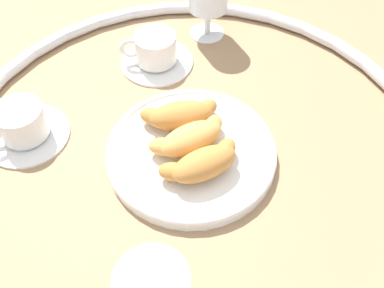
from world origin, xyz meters
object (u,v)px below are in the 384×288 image
at_px(croissant_large, 203,163).
at_px(coffee_cup_far, 22,125).
at_px(croissant_small, 191,138).
at_px(pastry_plate, 192,152).
at_px(croissant_extra, 181,115).
at_px(coffee_cup_near, 155,52).

bearing_deg(croissant_large, coffee_cup_far, 166.25).
height_order(croissant_large, coffee_cup_far, croissant_large).
bearing_deg(coffee_cup_far, croissant_large, -13.75).
bearing_deg(croissant_small, pastry_plate, -58.32).
relative_size(pastry_plate, coffee_cup_far, 1.93).
xyz_separation_m(pastry_plate, croissant_large, (0.02, -0.04, 0.03)).
bearing_deg(croissant_large, pastry_plate, 112.67).
distance_m(pastry_plate, croissant_large, 0.06).
xyz_separation_m(pastry_plate, croissant_small, (-0.00, 0.00, 0.03)).
bearing_deg(croissant_large, croissant_extra, 112.64).
distance_m(pastry_plate, coffee_cup_near, 0.23).
height_order(croissant_large, coffee_cup_near, croissant_large).
distance_m(croissant_extra, coffee_cup_near, 0.18).
height_order(coffee_cup_near, coffee_cup_far, same).
relative_size(croissant_small, coffee_cup_near, 0.89).
bearing_deg(coffee_cup_far, pastry_plate, -5.75).
xyz_separation_m(croissant_small, coffee_cup_far, (-0.27, 0.02, -0.01)).
relative_size(croissant_small, croissant_extra, 0.91).
xyz_separation_m(croissant_large, coffee_cup_far, (-0.29, 0.07, -0.01)).
relative_size(croissant_extra, coffee_cup_near, 0.98).
distance_m(croissant_extra, coffee_cup_far, 0.25).
bearing_deg(coffee_cup_far, coffee_cup_near, 45.07).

